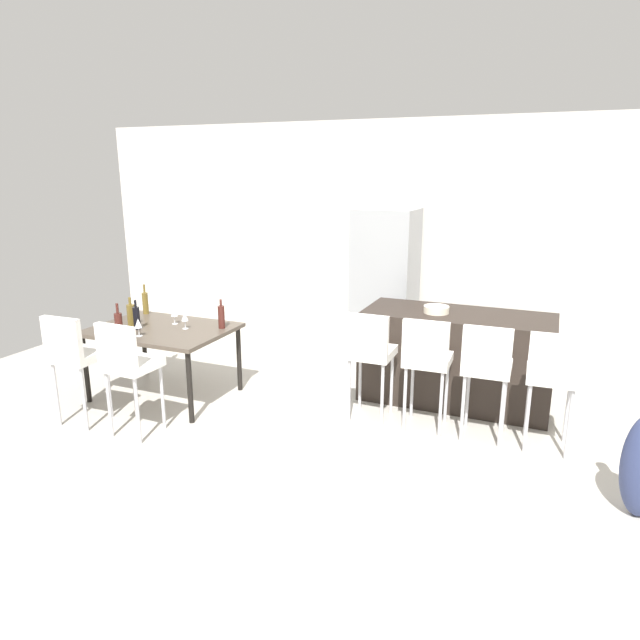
# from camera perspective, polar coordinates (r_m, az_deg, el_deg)

# --- Properties ---
(ground_plane) EXTENTS (10.00, 10.00, 0.00)m
(ground_plane) POSITION_cam_1_polar(r_m,az_deg,el_deg) (5.06, 5.71, -12.01)
(ground_plane) COLOR #ADA89E
(back_wall) EXTENTS (10.00, 0.12, 2.90)m
(back_wall) POSITION_cam_1_polar(r_m,az_deg,el_deg) (7.21, 12.56, 7.97)
(back_wall) COLOR beige
(back_wall) RESTS_ON ground_plane
(kitchen_island) EXTENTS (1.84, 0.79, 0.92)m
(kitchen_island) POSITION_cam_1_polar(r_m,az_deg,el_deg) (5.83, 13.61, -3.72)
(kitchen_island) COLOR black
(kitchen_island) RESTS_ON ground_plane
(bar_chair_left) EXTENTS (0.40, 0.40, 1.05)m
(bar_chair_left) POSITION_cam_1_polar(r_m,az_deg,el_deg) (5.18, 5.07, -2.96)
(bar_chair_left) COLOR white
(bar_chair_left) RESTS_ON ground_plane
(bar_chair_middle) EXTENTS (0.41, 0.41, 1.05)m
(bar_chair_middle) POSITION_cam_1_polar(r_m,az_deg,el_deg) (5.05, 10.80, -3.65)
(bar_chair_middle) COLOR white
(bar_chair_middle) RESTS_ON ground_plane
(bar_chair_right) EXTENTS (0.41, 0.41, 1.05)m
(bar_chair_right) POSITION_cam_1_polar(r_m,az_deg,el_deg) (4.98, 16.58, -4.30)
(bar_chair_right) COLOR white
(bar_chair_right) RESTS_ON ground_plane
(bar_chair_far) EXTENTS (0.42, 0.42, 1.05)m
(bar_chair_far) POSITION_cam_1_polar(r_m,az_deg,el_deg) (4.96, 22.58, -4.92)
(bar_chair_far) COLOR white
(bar_chair_far) RESTS_ON ground_plane
(dining_table) EXTENTS (1.38, 1.00, 0.74)m
(dining_table) POSITION_cam_1_polar(r_m,az_deg,el_deg) (5.94, -15.74, -1.33)
(dining_table) COLOR #4C4238
(dining_table) RESTS_ON ground_plane
(dining_chair_near) EXTENTS (0.41, 0.41, 1.05)m
(dining_chair_near) POSITION_cam_1_polar(r_m,az_deg,el_deg) (5.54, -23.78, -3.03)
(dining_chair_near) COLOR white
(dining_chair_near) RESTS_ON ground_plane
(dining_chair_far) EXTENTS (0.41, 0.41, 1.05)m
(dining_chair_far) POSITION_cam_1_polar(r_m,az_deg,el_deg) (5.12, -19.00, -3.98)
(dining_chair_far) COLOR white
(dining_chair_far) RESTS_ON ground_plane
(wine_bottle_middle) EXTENTS (0.07, 0.07, 0.30)m
(wine_bottle_middle) POSITION_cam_1_polar(r_m,az_deg,el_deg) (5.74, -9.99, 0.34)
(wine_bottle_middle) COLOR #471E19
(wine_bottle_middle) RESTS_ON dining_table
(wine_bottle_left) EXTENTS (0.06, 0.06, 0.33)m
(wine_bottle_left) POSITION_cam_1_polar(r_m,az_deg,el_deg) (6.51, -17.32, 1.70)
(wine_bottle_left) COLOR brown
(wine_bottle_left) RESTS_ON dining_table
(wine_bottle_right) EXTENTS (0.08, 0.08, 0.30)m
(wine_bottle_right) POSITION_cam_1_polar(r_m,az_deg,el_deg) (5.82, -19.79, -0.24)
(wine_bottle_right) COLOR #471E19
(wine_bottle_right) RESTS_ON dining_table
(wine_bottle_corner) EXTENTS (0.07, 0.07, 0.30)m
(wine_bottle_corner) POSITION_cam_1_polar(r_m,az_deg,el_deg) (5.92, -18.14, 0.24)
(wine_bottle_corner) COLOR black
(wine_bottle_corner) RESTS_ON dining_table
(wine_bottle_far) EXTENTS (0.08, 0.08, 0.30)m
(wine_bottle_far) POSITION_cam_1_polar(r_m,az_deg,el_deg) (6.06, -18.65, 0.51)
(wine_bottle_far) COLOR brown
(wine_bottle_far) RESTS_ON dining_table
(wine_glass_near) EXTENTS (0.07, 0.07, 0.17)m
(wine_glass_near) POSITION_cam_1_polar(r_m,az_deg,el_deg) (6.00, -14.60, 0.76)
(wine_glass_near) COLOR silver
(wine_glass_near) RESTS_ON dining_table
(wine_glass_end) EXTENTS (0.07, 0.07, 0.17)m
(wine_glass_end) POSITION_cam_1_polar(r_m,az_deg,el_deg) (5.65, -17.99, -0.36)
(wine_glass_end) COLOR silver
(wine_glass_end) RESTS_ON dining_table
(wine_glass_inner) EXTENTS (0.07, 0.07, 0.17)m
(wine_glass_inner) POSITION_cam_1_polar(r_m,az_deg,el_deg) (5.79, -13.58, 0.31)
(wine_glass_inner) COLOR silver
(wine_glass_inner) RESTS_ON dining_table
(refrigerator) EXTENTS (0.72, 0.68, 1.84)m
(refrigerator) POSITION_cam_1_polar(r_m,az_deg,el_deg) (7.01, 6.62, 3.65)
(refrigerator) COLOR #939699
(refrigerator) RESTS_ON ground_plane
(fruit_bowl) EXTENTS (0.25, 0.25, 0.07)m
(fruit_bowl) POSITION_cam_1_polar(r_m,az_deg,el_deg) (5.67, 11.74, 1.06)
(fruit_bowl) COLOR beige
(fruit_bowl) RESTS_ON kitchen_island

